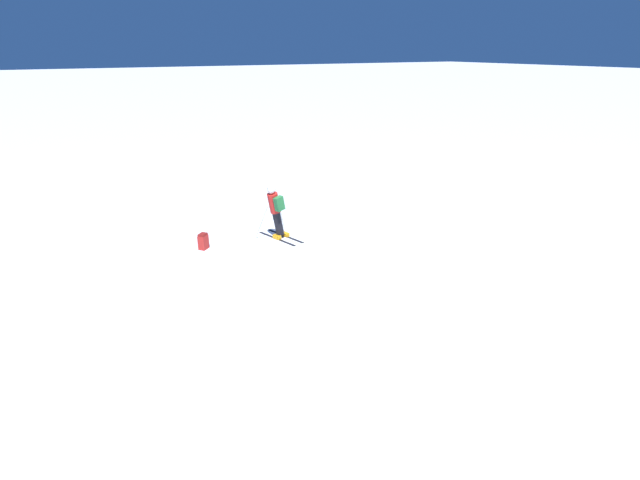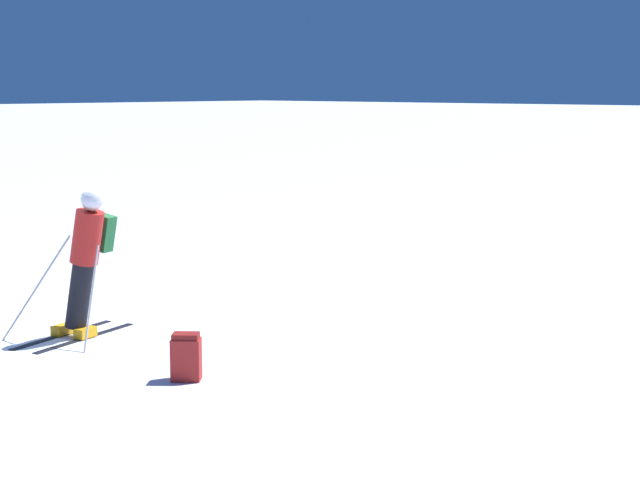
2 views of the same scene
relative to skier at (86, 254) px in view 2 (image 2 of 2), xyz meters
name	(u,v)px [view 2 (image 2 of 2)]	position (x,y,z in m)	size (l,w,h in m)	color
ground_plane	(26,324)	(-1.27, -0.08, -1.04)	(300.00, 300.00, 0.00)	white
skier	(86,254)	(0.00, 0.00, 0.00)	(1.25, 1.80, 1.87)	black
spare_backpack	(186,357)	(2.31, -0.41, -0.79)	(0.37, 0.36, 0.50)	#AD231E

